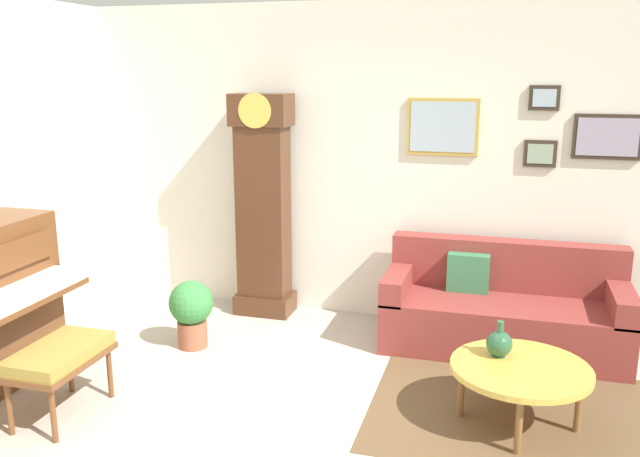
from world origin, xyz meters
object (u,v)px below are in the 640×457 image
at_px(piano_bench, 59,358).
at_px(green_jug, 499,343).
at_px(grandfather_clock, 263,212).
at_px(coffee_table, 521,370).
at_px(couch, 503,310).
at_px(potted_plant, 191,309).

bearing_deg(piano_bench, green_jug, 16.69).
distance_m(grandfather_clock, coffee_table, 2.77).
bearing_deg(green_jug, grandfather_clock, 147.80).
xyz_separation_m(couch, potted_plant, (-2.44, -0.71, 0.01)).
relative_size(green_jug, potted_plant, 0.43).
relative_size(piano_bench, grandfather_clock, 0.34).
height_order(coffee_table, green_jug, green_jug).
xyz_separation_m(couch, green_jug, (-0.01, -1.13, 0.18)).
bearing_deg(coffee_table, couch, 95.78).
height_order(piano_bench, couch, couch).
height_order(piano_bench, grandfather_clock, grandfather_clock).
distance_m(couch, coffee_table, 1.26).
height_order(piano_bench, potted_plant, potted_plant).
bearing_deg(potted_plant, coffee_table, -11.94).
bearing_deg(grandfather_clock, coffee_table, -32.71).
distance_m(green_jug, potted_plant, 2.47).
relative_size(piano_bench, coffee_table, 0.80).
bearing_deg(grandfather_clock, potted_plant, -107.58).
distance_m(grandfather_clock, couch, 2.25).
distance_m(couch, green_jug, 1.15).
distance_m(couch, potted_plant, 2.54).
distance_m(grandfather_clock, green_jug, 2.57).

